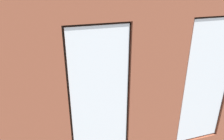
% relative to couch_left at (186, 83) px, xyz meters
% --- Properties ---
extents(ground_plane, '(7.02, 6.53, 0.10)m').
position_rel_couch_left_xyz_m(ground_plane, '(2.51, -0.38, -0.38)').
color(ground_plane, brown).
extents(brick_wall_with_windows, '(6.42, 0.30, 3.38)m').
position_rel_couch_left_xyz_m(brick_wall_with_windows, '(2.51, 2.50, 1.34)').
color(brick_wall_with_windows, '#9E5138').
rests_on(brick_wall_with_windows, ground_plane).
extents(couch_left, '(0.93, 1.78, 0.80)m').
position_rel_couch_left_xyz_m(couch_left, '(0.00, 0.00, 0.00)').
color(couch_left, black).
rests_on(couch_left, ground_plane).
extents(coffee_table, '(1.25, 0.79, 0.40)m').
position_rel_couch_left_xyz_m(coffee_table, '(2.27, -0.44, 0.02)').
color(coffee_table, tan).
rests_on(coffee_table, ground_plane).
extents(cup_ceramic, '(0.09, 0.09, 0.11)m').
position_rel_couch_left_xyz_m(cup_ceramic, '(1.92, -0.58, 0.12)').
color(cup_ceramic, '#B23D38').
rests_on(cup_ceramic, coffee_table).
extents(candle_jar, '(0.08, 0.08, 0.11)m').
position_rel_couch_left_xyz_m(candle_jar, '(2.27, -0.44, 0.12)').
color(candle_jar, '#B7333D').
rests_on(candle_jar, coffee_table).
extents(table_plant_small, '(0.19, 0.19, 0.29)m').
position_rel_couch_left_xyz_m(table_plant_small, '(2.17, -0.32, 0.22)').
color(table_plant_small, brown).
rests_on(table_plant_small, coffee_table).
extents(remote_gray, '(0.17, 0.12, 0.02)m').
position_rel_couch_left_xyz_m(remote_gray, '(2.42, -0.54, 0.08)').
color(remote_gray, '#59595B').
rests_on(remote_gray, coffee_table).
extents(media_console, '(0.91, 0.42, 0.46)m').
position_rel_couch_left_xyz_m(media_console, '(5.37, -0.36, -0.10)').
color(media_console, black).
rests_on(media_console, ground_plane).
extents(papasan_chair, '(1.01, 1.01, 0.66)m').
position_rel_couch_left_xyz_m(papasan_chair, '(3.30, -2.35, 0.10)').
color(papasan_chair, olive).
rests_on(papasan_chair, ground_plane).
extents(potted_plant_near_tv, '(0.70, 0.73, 1.13)m').
position_rel_couch_left_xyz_m(potted_plant_near_tv, '(4.82, 0.53, 0.31)').
color(potted_plant_near_tv, beige).
rests_on(potted_plant_near_tv, ground_plane).
extents(potted_plant_between_couches, '(0.79, 0.79, 1.03)m').
position_rel_couch_left_xyz_m(potted_plant_between_couches, '(1.93, 1.80, 0.36)').
color(potted_plant_between_couches, gray).
rests_on(potted_plant_between_couches, ground_plane).
extents(potted_plant_corner_near_left, '(0.71, 0.71, 0.97)m').
position_rel_couch_left_xyz_m(potted_plant_corner_near_left, '(-0.15, -2.65, 0.33)').
color(potted_plant_corner_near_left, gray).
rests_on(potted_plant_corner_near_left, ground_plane).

